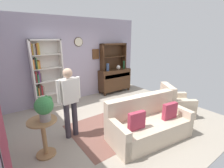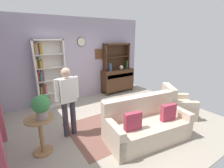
{
  "view_description": "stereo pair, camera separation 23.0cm",
  "coord_description": "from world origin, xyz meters",
  "px_view_note": "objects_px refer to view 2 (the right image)",
  "views": [
    {
      "loc": [
        -2.38,
        -3.17,
        2.18
      ],
      "look_at": [
        0.1,
        0.2,
        0.95
      ],
      "focal_mm": 26.17,
      "sensor_mm": 36.0,
      "label": 1
    },
    {
      "loc": [
        -2.19,
        -3.3,
        2.18
      ],
      "look_at": [
        0.1,
        0.2,
        0.95
      ],
      "focal_mm": 26.17,
      "sensor_mm": 36.0,
      "label": 2
    }
  ],
  "objects_px": {
    "couch_floral": "(146,125)",
    "person_reading": "(68,98)",
    "sideboard": "(118,80)",
    "bottle_wine": "(127,65)",
    "vase_round": "(121,67)",
    "vase_tall": "(110,67)",
    "bookshelf": "(48,75)",
    "potted_plant_large": "(41,105)",
    "armchair_floral": "(177,106)",
    "sideboard_hutch": "(116,53)",
    "plant_stand": "(41,132)"
  },
  "relations": [
    {
      "from": "sideboard_hutch",
      "to": "bottle_wine",
      "type": "bearing_deg",
      "value": -26.96
    },
    {
      "from": "armchair_floral",
      "to": "bottle_wine",
      "type": "bearing_deg",
      "value": 85.5
    },
    {
      "from": "vase_round",
      "to": "armchair_floral",
      "type": "height_order",
      "value": "vase_round"
    },
    {
      "from": "bookshelf",
      "to": "potted_plant_large",
      "type": "distance_m",
      "value": 2.39
    },
    {
      "from": "sideboard",
      "to": "armchair_floral",
      "type": "height_order",
      "value": "sideboard"
    },
    {
      "from": "sideboard_hutch",
      "to": "couch_floral",
      "type": "xyz_separation_m",
      "value": [
        -1.3,
        -3.03,
        -1.25
      ]
    },
    {
      "from": "sideboard",
      "to": "sideboard_hutch",
      "type": "height_order",
      "value": "sideboard_hutch"
    },
    {
      "from": "bottle_wine",
      "to": "plant_stand",
      "type": "bearing_deg",
      "value": -150.54
    },
    {
      "from": "bookshelf",
      "to": "bottle_wine",
      "type": "height_order",
      "value": "bookshelf"
    },
    {
      "from": "armchair_floral",
      "to": "bookshelf",
      "type": "bearing_deg",
      "value": 135.85
    },
    {
      "from": "vase_round",
      "to": "vase_tall",
      "type": "bearing_deg",
      "value": -178.51
    },
    {
      "from": "armchair_floral",
      "to": "plant_stand",
      "type": "xyz_separation_m",
      "value": [
        -3.48,
        0.46,
        0.16
      ]
    },
    {
      "from": "sideboard",
      "to": "plant_stand",
      "type": "xyz_separation_m",
      "value": [
        -3.29,
        -2.17,
        -0.06
      ]
    },
    {
      "from": "couch_floral",
      "to": "person_reading",
      "type": "height_order",
      "value": "person_reading"
    },
    {
      "from": "bookshelf",
      "to": "sideboard",
      "type": "distance_m",
      "value": 2.66
    },
    {
      "from": "sideboard_hutch",
      "to": "armchair_floral",
      "type": "xyz_separation_m",
      "value": [
        0.19,
        -2.74,
        -1.27
      ]
    },
    {
      "from": "plant_stand",
      "to": "couch_floral",
      "type": "bearing_deg",
      "value": -20.51
    },
    {
      "from": "vase_tall",
      "to": "sideboard",
      "type": "bearing_deg",
      "value": 11.63
    },
    {
      "from": "potted_plant_large",
      "to": "person_reading",
      "type": "distance_m",
      "value": 0.68
    },
    {
      "from": "sideboard",
      "to": "potted_plant_large",
      "type": "relative_size",
      "value": 2.92
    },
    {
      "from": "bookshelf",
      "to": "sideboard",
      "type": "xyz_separation_m",
      "value": [
        2.6,
        -0.09,
        -0.52
      ]
    },
    {
      "from": "vase_tall",
      "to": "vase_round",
      "type": "height_order",
      "value": "vase_tall"
    },
    {
      "from": "armchair_floral",
      "to": "vase_tall",
      "type": "bearing_deg",
      "value": 102.84
    },
    {
      "from": "bookshelf",
      "to": "armchair_floral",
      "type": "xyz_separation_m",
      "value": [
        2.79,
        -2.71,
        -0.74
      ]
    },
    {
      "from": "sideboard_hutch",
      "to": "armchair_floral",
      "type": "height_order",
      "value": "sideboard_hutch"
    },
    {
      "from": "couch_floral",
      "to": "plant_stand",
      "type": "distance_m",
      "value": 2.14
    },
    {
      "from": "couch_floral",
      "to": "armchair_floral",
      "type": "relative_size",
      "value": 1.79
    },
    {
      "from": "sideboard",
      "to": "bottle_wine",
      "type": "height_order",
      "value": "bottle_wine"
    },
    {
      "from": "bottle_wine",
      "to": "sideboard",
      "type": "bearing_deg",
      "value": 167.11
    },
    {
      "from": "person_reading",
      "to": "potted_plant_large",
      "type": "bearing_deg",
      "value": -150.61
    },
    {
      "from": "couch_floral",
      "to": "person_reading",
      "type": "xyz_separation_m",
      "value": [
        -1.35,
        1.03,
        0.59
      ]
    },
    {
      "from": "vase_round",
      "to": "person_reading",
      "type": "xyz_separation_m",
      "value": [
        -2.77,
        -1.82,
        -0.1
      ]
    },
    {
      "from": "sideboard",
      "to": "vase_round",
      "type": "relative_size",
      "value": 7.65
    },
    {
      "from": "vase_round",
      "to": "bottle_wine",
      "type": "distance_m",
      "value": 0.27
    },
    {
      "from": "vase_tall",
      "to": "vase_round",
      "type": "bearing_deg",
      "value": 1.49
    },
    {
      "from": "bookshelf",
      "to": "plant_stand",
      "type": "distance_m",
      "value": 2.43
    },
    {
      "from": "sideboard",
      "to": "plant_stand",
      "type": "distance_m",
      "value": 3.94
    },
    {
      "from": "potted_plant_large",
      "to": "vase_round",
      "type": "bearing_deg",
      "value": 32.6
    },
    {
      "from": "bookshelf",
      "to": "person_reading",
      "type": "xyz_separation_m",
      "value": [
        -0.04,
        -1.97,
        -0.12
      ]
    },
    {
      "from": "vase_round",
      "to": "armchair_floral",
      "type": "distance_m",
      "value": 2.66
    },
    {
      "from": "vase_round",
      "to": "person_reading",
      "type": "bearing_deg",
      "value": -146.74
    },
    {
      "from": "sideboard",
      "to": "vase_tall",
      "type": "xyz_separation_m",
      "value": [
        -0.39,
        -0.08,
        0.55
      ]
    },
    {
      "from": "plant_stand",
      "to": "bookshelf",
      "type": "bearing_deg",
      "value": 72.97
    },
    {
      "from": "vase_round",
      "to": "armchair_floral",
      "type": "xyz_separation_m",
      "value": [
        0.06,
        -2.56,
        -0.72
      ]
    },
    {
      "from": "couch_floral",
      "to": "potted_plant_large",
      "type": "distance_m",
      "value": 2.17
    },
    {
      "from": "bottle_wine",
      "to": "plant_stand",
      "type": "distance_m",
      "value": 4.28
    },
    {
      "from": "vase_round",
      "to": "potted_plant_large",
      "type": "distance_m",
      "value": 3.99
    },
    {
      "from": "sideboard",
      "to": "couch_floral",
      "type": "distance_m",
      "value": 3.2
    },
    {
      "from": "plant_stand",
      "to": "potted_plant_large",
      "type": "xyz_separation_m",
      "value": [
        0.06,
        -0.05,
        0.54
      ]
    },
    {
      "from": "vase_tall",
      "to": "armchair_floral",
      "type": "relative_size",
      "value": 0.27
    }
  ]
}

